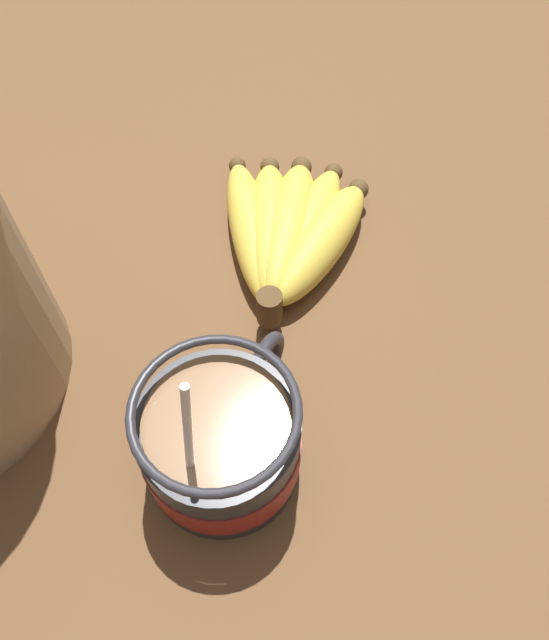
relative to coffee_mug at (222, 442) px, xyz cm
name	(u,v)px	position (x,y,z in cm)	size (l,w,h in cm)	color
table	(290,388)	(8.13, -1.00, -5.77)	(139.61, 139.61, 3.79)	brown
coffee_mug	(222,442)	(0.00, 0.00, 0.00)	(13.85, 10.49, 15.33)	#28282D
banana_bunch	(288,232)	(19.34, 4.79, -1.92)	(18.10, 14.51, 4.32)	#4C381E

